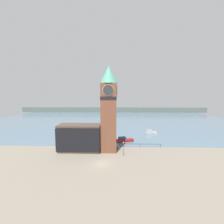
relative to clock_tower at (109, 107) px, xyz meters
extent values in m
plane|color=gray|center=(-1.32, -8.60, -12.94)|extent=(160.00, 160.00, 0.00)
cube|color=slate|center=(-1.32, 63.42, -12.94)|extent=(160.00, 120.00, 0.00)
cube|color=slate|center=(-1.32, 103.42, -10.44)|extent=(180.00, 3.00, 5.00)
cube|color=#232328|center=(9.75, 3.17, -11.89)|extent=(13.14, 0.08, 0.08)
cylinder|color=#232328|center=(3.48, 3.17, -12.41)|extent=(0.07, 0.07, 1.05)
cylinder|color=#232328|center=(9.75, 3.17, -12.41)|extent=(0.07, 0.07, 1.05)
cylinder|color=#232328|center=(16.02, 3.17, -12.41)|extent=(0.07, 0.07, 1.05)
cube|color=brown|center=(-0.01, 0.01, -3.12)|extent=(4.38, 4.38, 19.64)
cube|color=black|center=(-0.01, 0.01, 2.54)|extent=(4.50, 4.50, 0.90)
cylinder|color=tan|center=(-0.01, -2.24, 4.67)|extent=(3.15, 0.12, 3.15)
cylinder|color=#333338|center=(-0.01, -2.32, 4.67)|extent=(2.86, 0.12, 2.86)
cylinder|color=tan|center=(2.24, 0.01, 4.67)|extent=(0.12, 3.15, 3.15)
cylinder|color=#333338|center=(2.32, 0.01, 4.67)|extent=(0.12, 2.86, 2.86)
cone|color=#51A88E|center=(-0.01, 0.01, 9.10)|extent=(5.03, 5.03, 4.80)
cube|color=#9E754C|center=(-8.57, 0.13, -9.31)|extent=(11.89, 5.17, 7.25)
cube|color=#4C3D33|center=(-8.57, 0.13, -5.43)|extent=(12.29, 5.57, 0.50)
cube|color=black|center=(-8.57, -2.60, -9.17)|extent=(12.39, 0.30, 6.67)
cube|color=maroon|center=(5.24, 8.90, -12.48)|extent=(6.19, 3.58, 0.92)
cube|color=navy|center=(4.23, 8.57, -11.58)|extent=(2.87, 2.03, 0.86)
cube|color=#B7B2A8|center=(17.05, 20.25, -12.55)|extent=(4.84, 2.22, 0.77)
cube|color=#B2B2B2|center=(16.21, 20.14, -11.71)|extent=(2.19, 1.40, 0.91)
cylinder|color=#2D2D33|center=(2.55, 1.87, -12.62)|extent=(0.25, 0.25, 0.63)
sphere|color=#2D2D33|center=(2.55, 1.87, -12.31)|extent=(0.26, 0.26, 0.26)
cylinder|color=black|center=(4.08, -3.62, -11.17)|extent=(0.10, 0.10, 3.53)
sphere|color=silver|center=(4.08, -3.62, -9.31)|extent=(0.32, 0.32, 0.32)
camera|label=1|loc=(2.24, -42.69, 3.19)|focal=24.00mm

